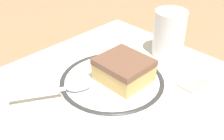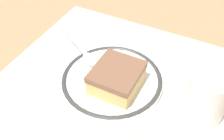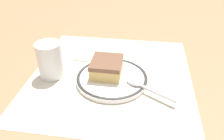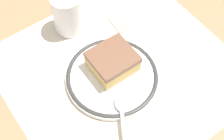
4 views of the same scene
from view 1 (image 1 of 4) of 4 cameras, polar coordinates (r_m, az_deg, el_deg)
name	(u,v)px [view 1 (image 1 of 4)]	position (r m, az deg, el deg)	size (l,w,h in m)	color
ground_plane	(125,91)	(0.45, 2.66, -4.29)	(2.40, 2.40, 0.00)	#9E7551
placemat	(125,90)	(0.45, 2.67, -4.22)	(0.42, 0.40, 0.00)	beige
plate	(112,82)	(0.45, 0.00, -2.51)	(0.17, 0.17, 0.01)	white
cake_slice	(124,70)	(0.44, 2.46, 0.08)	(0.08, 0.07, 0.04)	#DBB76B
spoon	(64,89)	(0.43, -9.96, -3.85)	(0.08, 0.12, 0.01)	silver
cup	(169,36)	(0.54, 11.76, 7.00)	(0.06, 0.06, 0.09)	white
sugar_packet	(193,82)	(0.48, 16.44, -2.33)	(0.05, 0.03, 0.01)	#E5998C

